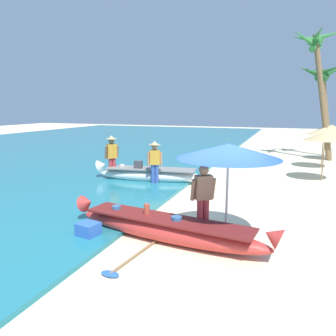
{
  "coord_description": "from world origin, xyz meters",
  "views": [
    {
      "loc": [
        1.48,
        -6.64,
        2.85
      ],
      "look_at": [
        -2.15,
        2.94,
        0.9
      ],
      "focal_mm": 34.38,
      "sensor_mm": 36.0,
      "label": 1
    }
  ],
  "objects_px": {
    "boat_red_foreground": "(166,228)",
    "person_vendor_hatted": "(155,160)",
    "cooler_box": "(88,231)",
    "person_vendor_assistant": "(112,154)",
    "palm_tree_tall_inland": "(323,81)",
    "palm_tree_leaning_seaward": "(317,58)",
    "person_tourist_customer": "(203,197)",
    "patio_umbrella_large": "(229,152)",
    "boat_white_midground": "(150,174)",
    "paddle": "(130,259)"
  },
  "relations": [
    {
      "from": "boat_red_foreground",
      "to": "palm_tree_leaning_seaward",
      "type": "bearing_deg",
      "value": 75.24
    },
    {
      "from": "boat_red_foreground",
      "to": "palm_tree_leaning_seaward",
      "type": "xyz_separation_m",
      "value": [
        3.43,
        13.03,
        5.09
      ]
    },
    {
      "from": "person_vendor_hatted",
      "to": "palm_tree_tall_inland",
      "type": "distance_m",
      "value": 12.35
    },
    {
      "from": "boat_red_foreground",
      "to": "boat_white_midground",
      "type": "relative_size",
      "value": 1.09
    },
    {
      "from": "person_vendor_assistant",
      "to": "patio_umbrella_large",
      "type": "relative_size",
      "value": 0.82
    },
    {
      "from": "boat_red_foreground",
      "to": "person_tourist_customer",
      "type": "height_order",
      "value": "person_tourist_customer"
    },
    {
      "from": "boat_red_foreground",
      "to": "palm_tree_tall_inland",
      "type": "xyz_separation_m",
      "value": [
        3.92,
        14.7,
        4.01
      ]
    },
    {
      "from": "boat_white_midground",
      "to": "patio_umbrella_large",
      "type": "height_order",
      "value": "patio_umbrella_large"
    },
    {
      "from": "palm_tree_tall_inland",
      "to": "cooler_box",
      "type": "bearing_deg",
      "value": -109.97
    },
    {
      "from": "palm_tree_tall_inland",
      "to": "cooler_box",
      "type": "height_order",
      "value": "palm_tree_tall_inland"
    },
    {
      "from": "person_tourist_customer",
      "to": "paddle",
      "type": "height_order",
      "value": "person_tourist_customer"
    },
    {
      "from": "cooler_box",
      "to": "paddle",
      "type": "height_order",
      "value": "cooler_box"
    },
    {
      "from": "boat_white_midground",
      "to": "person_tourist_customer",
      "type": "xyz_separation_m",
      "value": [
        3.23,
        -4.44,
        0.62
      ]
    },
    {
      "from": "boat_red_foreground",
      "to": "person_vendor_assistant",
      "type": "relative_size",
      "value": 2.74
    },
    {
      "from": "person_vendor_assistant",
      "to": "patio_umbrella_large",
      "type": "height_order",
      "value": "patio_umbrella_large"
    },
    {
      "from": "boat_white_midground",
      "to": "cooler_box",
      "type": "height_order",
      "value": "boat_white_midground"
    },
    {
      "from": "boat_red_foreground",
      "to": "person_vendor_hatted",
      "type": "bearing_deg",
      "value": 115.82
    },
    {
      "from": "person_vendor_hatted",
      "to": "person_tourist_customer",
      "type": "xyz_separation_m",
      "value": [
        2.85,
        -3.98,
        -0.03
      ]
    },
    {
      "from": "boat_red_foreground",
      "to": "boat_white_midground",
      "type": "height_order",
      "value": "boat_white_midground"
    },
    {
      "from": "person_tourist_customer",
      "to": "cooler_box",
      "type": "distance_m",
      "value": 2.62
    },
    {
      "from": "patio_umbrella_large",
      "to": "paddle",
      "type": "bearing_deg",
      "value": -134.19
    },
    {
      "from": "palm_tree_leaning_seaward",
      "to": "cooler_box",
      "type": "distance_m",
      "value": 15.37
    },
    {
      "from": "boat_white_midground",
      "to": "person_tourist_customer",
      "type": "relative_size",
      "value": 2.72
    },
    {
      "from": "paddle",
      "to": "person_vendor_assistant",
      "type": "bearing_deg",
      "value": 123.02
    },
    {
      "from": "person_vendor_hatted",
      "to": "patio_umbrella_large",
      "type": "bearing_deg",
      "value": -50.15
    },
    {
      "from": "person_vendor_hatted",
      "to": "palm_tree_leaning_seaward",
      "type": "relative_size",
      "value": 0.24
    },
    {
      "from": "patio_umbrella_large",
      "to": "palm_tree_tall_inland",
      "type": "relative_size",
      "value": 0.41
    },
    {
      "from": "person_vendor_assistant",
      "to": "palm_tree_tall_inland",
      "type": "bearing_deg",
      "value": 51.15
    },
    {
      "from": "person_vendor_hatted",
      "to": "person_vendor_assistant",
      "type": "relative_size",
      "value": 0.93
    },
    {
      "from": "boat_red_foreground",
      "to": "person_vendor_hatted",
      "type": "xyz_separation_m",
      "value": [
        -2.17,
        4.48,
        0.67
      ]
    },
    {
      "from": "palm_tree_tall_inland",
      "to": "palm_tree_leaning_seaward",
      "type": "height_order",
      "value": "palm_tree_leaning_seaward"
    },
    {
      "from": "patio_umbrella_large",
      "to": "paddle",
      "type": "height_order",
      "value": "patio_umbrella_large"
    },
    {
      "from": "boat_white_midground",
      "to": "palm_tree_leaning_seaward",
      "type": "bearing_deg",
      "value": 53.52
    },
    {
      "from": "person_vendor_assistant",
      "to": "cooler_box",
      "type": "distance_m",
      "value": 5.89
    },
    {
      "from": "person_vendor_hatted",
      "to": "palm_tree_tall_inland",
      "type": "bearing_deg",
      "value": 59.21
    },
    {
      "from": "boat_white_midground",
      "to": "person_tourist_customer",
      "type": "height_order",
      "value": "person_tourist_customer"
    },
    {
      "from": "cooler_box",
      "to": "person_vendor_assistant",
      "type": "bearing_deg",
      "value": 125.49
    },
    {
      "from": "boat_red_foreground",
      "to": "cooler_box",
      "type": "bearing_deg",
      "value": -161.97
    },
    {
      "from": "cooler_box",
      "to": "palm_tree_leaning_seaward",
      "type": "bearing_deg",
      "value": 79.82
    },
    {
      "from": "person_vendor_hatted",
      "to": "person_tourist_customer",
      "type": "height_order",
      "value": "person_vendor_hatted"
    },
    {
      "from": "boat_white_midground",
      "to": "person_vendor_assistant",
      "type": "distance_m",
      "value": 1.72
    },
    {
      "from": "person_vendor_assistant",
      "to": "palm_tree_leaning_seaward",
      "type": "relative_size",
      "value": 0.26
    },
    {
      "from": "person_vendor_assistant",
      "to": "palm_tree_tall_inland",
      "type": "height_order",
      "value": "palm_tree_tall_inland"
    },
    {
      "from": "boat_white_midground",
      "to": "cooler_box",
      "type": "bearing_deg",
      "value": -80.33
    },
    {
      "from": "patio_umbrella_large",
      "to": "palm_tree_leaning_seaward",
      "type": "xyz_separation_m",
      "value": [
        2.22,
        12.59,
        3.42
      ]
    },
    {
      "from": "paddle",
      "to": "patio_umbrella_large",
      "type": "bearing_deg",
      "value": 45.81
    },
    {
      "from": "person_vendor_hatted",
      "to": "cooler_box",
      "type": "relative_size",
      "value": 3.79
    },
    {
      "from": "person_vendor_hatted",
      "to": "palm_tree_leaning_seaward",
      "type": "height_order",
      "value": "palm_tree_leaning_seaward"
    },
    {
      "from": "person_vendor_assistant",
      "to": "cooler_box",
      "type": "xyz_separation_m",
      "value": [
        2.49,
        -5.27,
        -0.84
      ]
    },
    {
      "from": "palm_tree_leaning_seaward",
      "to": "cooler_box",
      "type": "xyz_separation_m",
      "value": [
        -5.05,
        -13.56,
        -5.19
      ]
    }
  ]
}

